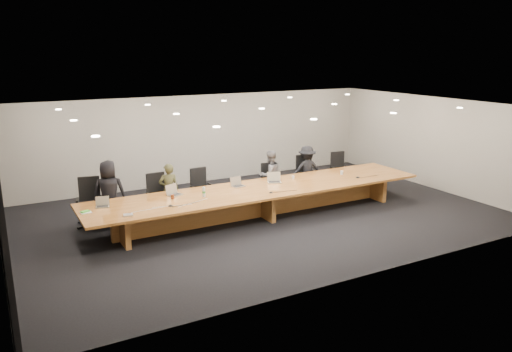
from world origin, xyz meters
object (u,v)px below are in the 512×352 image
at_px(chair_far_left, 90,202).
at_px(person_d, 307,170).
at_px(paper_cup_far, 342,173).
at_px(mic_left, 171,205).
at_px(chair_right, 307,175).
at_px(amber_mug, 173,197).
at_px(chair_mid_left, 202,188).
at_px(chair_mid_right, 270,181).
at_px(mic_center, 271,192).
at_px(person_c, 270,175).
at_px(laptop_b, 175,190).
at_px(chair_left, 159,196).
at_px(paper_cup_near, 293,177).
at_px(water_bottle, 204,192).
at_px(person_a, 109,193).
at_px(laptop_d, 274,178).
at_px(av_box, 128,215).
at_px(laptop_a, 102,202).
at_px(person_b, 169,190).
at_px(conference_table, 262,197).
at_px(mic_right, 358,177).
at_px(chair_far_right, 341,170).

bearing_deg(chair_far_left, person_d, 10.07).
distance_m(paper_cup_far, mic_left, 5.26).
distance_m(chair_right, amber_mug, 4.59).
distance_m(chair_mid_left, amber_mug, 1.70).
xyz_separation_m(chair_right, paper_cup_far, (0.52, -0.98, 0.21)).
xyz_separation_m(chair_mid_right, mic_center, (-0.98, -1.72, 0.24)).
distance_m(person_c, person_d, 1.24).
height_order(chair_right, laptop_b, chair_right).
bearing_deg(person_c, chair_left, -5.41).
bearing_deg(mic_left, paper_cup_near, 11.15).
xyz_separation_m(person_c, mic_center, (-0.96, -1.70, 0.05)).
bearing_deg(chair_left, paper_cup_near, -16.46).
relative_size(person_d, mic_left, 12.32).
bearing_deg(water_bottle, person_a, 147.30).
bearing_deg(laptop_d, mic_center, -102.22).
relative_size(chair_right, laptop_d, 3.34).
bearing_deg(mic_left, av_box, -168.21).
distance_m(chair_right, person_d, 0.14).
height_order(chair_mid_right, laptop_a, chair_mid_right).
bearing_deg(chair_left, av_box, -129.67).
height_order(person_b, amber_mug, person_b).
distance_m(chair_left, paper_cup_far, 5.11).
distance_m(person_d, laptop_a, 6.15).
bearing_deg(mic_center, person_b, 141.54).
relative_size(laptop_a, laptop_b, 0.86).
bearing_deg(mic_center, chair_mid_right, 60.42).
relative_size(chair_far_left, person_b, 0.87).
distance_m(conference_table, chair_far_left, 4.22).
distance_m(water_bottle, av_box, 2.04).
height_order(water_bottle, paper_cup_far, water_bottle).
xyz_separation_m(chair_mid_right, paper_cup_near, (0.24, -0.83, 0.27)).
bearing_deg(chair_mid_right, chair_mid_left, -168.50).
distance_m(laptop_d, mic_center, 0.99).
bearing_deg(chair_far_left, laptop_a, -73.38).
bearing_deg(chair_mid_left, chair_right, -8.24).
relative_size(person_c, paper_cup_far, 13.95).
bearing_deg(amber_mug, chair_right, 12.24).
xyz_separation_m(chair_mid_left, paper_cup_near, (2.29, -0.93, 0.23)).
bearing_deg(conference_table, chair_far_left, 161.44).
bearing_deg(chair_left, chair_mid_left, 3.23).
xyz_separation_m(chair_mid_left, laptop_b, (-1.08, -0.90, 0.33)).
bearing_deg(mic_right, person_a, 166.02).
bearing_deg(mic_center, chair_far_left, 155.26).
relative_size(chair_left, mic_right, 8.88).
bearing_deg(chair_left, laptop_a, -155.74).
relative_size(person_d, paper_cup_near, 17.48).
bearing_deg(laptop_a, mic_center, 2.25).
xyz_separation_m(person_d, mic_left, (-4.73, -1.53, 0.04)).
bearing_deg(chair_far_right, chair_far_left, -174.63).
bearing_deg(mic_left, mic_center, -3.44).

